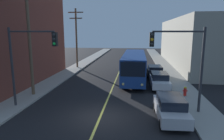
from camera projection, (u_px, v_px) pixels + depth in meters
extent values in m
plane|color=black|center=(100.00, 117.00, 14.08)|extent=(120.00, 120.00, 0.00)
cube|color=gray|center=(56.00, 80.00, 24.65)|extent=(2.50, 90.00, 0.15)
cube|color=gray|center=(178.00, 83.00, 22.99)|extent=(2.50, 90.00, 0.15)
cube|color=#D8CC4C|center=(119.00, 73.00, 28.71)|extent=(0.16, 60.00, 0.01)
cube|color=black|center=(36.00, 71.00, 22.29)|extent=(0.06, 13.00, 1.30)
cube|color=black|center=(34.00, 41.00, 21.69)|extent=(0.06, 13.00, 1.30)
cube|color=black|center=(32.00, 11.00, 21.10)|extent=(0.06, 13.00, 1.30)
cube|color=gray|center=(207.00, 43.00, 34.83)|extent=(12.00, 27.18, 7.96)
cube|color=black|center=(171.00, 56.00, 35.95)|extent=(0.06, 19.02, 1.30)
cube|color=black|center=(172.00, 38.00, 35.36)|extent=(0.06, 19.02, 1.30)
cube|color=navy|center=(134.00, 65.00, 24.89)|extent=(2.70, 12.03, 2.75)
cube|color=black|center=(133.00, 69.00, 18.97)|extent=(2.35, 0.11, 1.40)
cube|color=black|center=(135.00, 54.00, 30.60)|extent=(2.30, 0.11, 1.10)
cube|color=black|center=(124.00, 60.00, 24.95)|extent=(0.19, 10.20, 1.10)
cube|color=black|center=(145.00, 61.00, 24.63)|extent=(0.19, 10.20, 1.10)
cube|color=orange|center=(133.00, 63.00, 18.87)|extent=(1.79, 0.08, 0.30)
sphere|color=#F9D872|center=(123.00, 84.00, 19.31)|extent=(0.24, 0.24, 0.24)
sphere|color=#F9D872|center=(142.00, 85.00, 19.09)|extent=(0.24, 0.24, 0.24)
cylinder|color=black|center=(122.00, 83.00, 21.19)|extent=(0.31, 1.00, 1.00)
cylinder|color=black|center=(144.00, 84.00, 20.90)|extent=(0.31, 1.00, 1.00)
cylinder|color=black|center=(127.00, 70.00, 28.69)|extent=(0.31, 1.00, 1.00)
cylinder|color=black|center=(143.00, 70.00, 28.41)|extent=(0.31, 1.00, 1.00)
cube|color=#B7B7BC|center=(170.00, 110.00, 13.52)|extent=(1.92, 4.45, 0.70)
cube|color=black|center=(171.00, 101.00, 13.40)|extent=(1.69, 2.51, 0.60)
cylinder|color=black|center=(161.00, 125.00, 12.18)|extent=(0.24, 0.65, 0.64)
cylinder|color=black|center=(189.00, 126.00, 12.04)|extent=(0.24, 0.65, 0.64)
cylinder|color=black|center=(155.00, 107.00, 15.12)|extent=(0.24, 0.65, 0.64)
cylinder|color=black|center=(177.00, 107.00, 14.98)|extent=(0.24, 0.65, 0.64)
cube|color=silver|center=(159.00, 82.00, 21.27)|extent=(1.82, 4.41, 0.70)
cube|color=black|center=(160.00, 76.00, 21.15)|extent=(1.63, 2.47, 0.60)
cylinder|color=black|center=(153.00, 88.00, 19.96)|extent=(0.22, 0.64, 0.64)
cylinder|color=black|center=(169.00, 89.00, 19.78)|extent=(0.22, 0.64, 0.64)
cylinder|color=black|center=(150.00, 81.00, 22.88)|extent=(0.22, 0.64, 0.64)
cylinder|color=black|center=(165.00, 82.00, 22.71)|extent=(0.22, 0.64, 0.64)
cube|color=black|center=(155.00, 73.00, 25.51)|extent=(1.92, 4.45, 0.70)
cube|color=black|center=(155.00, 68.00, 25.39)|extent=(1.69, 2.51, 0.60)
cylinder|color=black|center=(149.00, 79.00, 24.18)|extent=(0.24, 0.65, 0.64)
cylinder|color=black|center=(163.00, 79.00, 24.04)|extent=(0.24, 0.65, 0.64)
cylinder|color=black|center=(147.00, 73.00, 27.11)|extent=(0.24, 0.65, 0.64)
cylinder|color=black|center=(159.00, 74.00, 26.97)|extent=(0.24, 0.65, 0.64)
cylinder|color=brown|center=(29.00, 28.00, 17.60)|extent=(0.28, 0.28, 11.94)
cylinder|color=brown|center=(76.00, 38.00, 32.20)|extent=(0.28, 0.28, 9.25)
cube|color=#4C3D2D|center=(76.00, 12.00, 31.45)|extent=(2.40, 0.16, 0.16)
cube|color=#4C3D2D|center=(76.00, 18.00, 31.62)|extent=(2.00, 0.16, 0.16)
cylinder|color=#2D2D33|center=(12.00, 68.00, 15.36)|extent=(0.18, 0.18, 6.00)
cylinder|color=#2D2D33|center=(31.00, 31.00, 14.66)|extent=(3.50, 0.12, 0.12)
cube|color=black|center=(55.00, 39.00, 14.56)|extent=(0.32, 0.36, 1.00)
sphere|color=#2D2D2D|center=(54.00, 35.00, 14.31)|extent=(0.22, 0.22, 0.22)
sphere|color=#2D2D2D|center=(54.00, 39.00, 14.37)|extent=(0.22, 0.22, 0.22)
sphere|color=green|center=(54.00, 44.00, 14.43)|extent=(0.22, 0.22, 0.22)
cylinder|color=#2D2D33|center=(202.00, 71.00, 14.07)|extent=(0.18, 0.18, 6.00)
cylinder|color=#2D2D33|center=(178.00, 31.00, 13.76)|extent=(3.50, 0.12, 0.12)
cube|color=black|center=(152.00, 39.00, 14.06)|extent=(0.32, 0.36, 1.00)
sphere|color=#2D2D2D|center=(152.00, 35.00, 13.82)|extent=(0.22, 0.22, 0.22)
sphere|color=#F2A519|center=(152.00, 40.00, 13.88)|extent=(0.22, 0.22, 0.22)
sphere|color=#2D2D2D|center=(152.00, 44.00, 13.94)|extent=(0.22, 0.22, 0.22)
cylinder|color=red|center=(185.00, 92.00, 18.20)|extent=(0.26, 0.26, 0.70)
sphere|color=gold|center=(185.00, 88.00, 18.13)|extent=(0.24, 0.24, 0.24)
cylinder|color=red|center=(183.00, 91.00, 18.20)|extent=(0.12, 0.10, 0.10)
cylinder|color=red|center=(187.00, 91.00, 18.16)|extent=(0.12, 0.10, 0.10)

